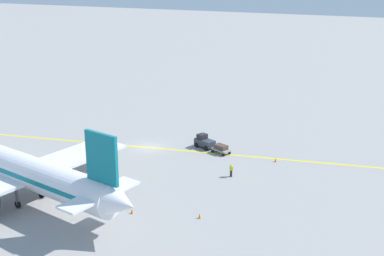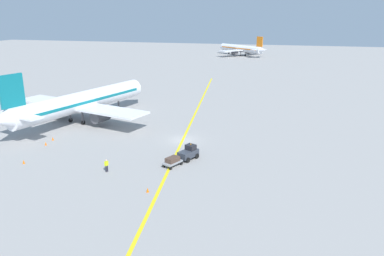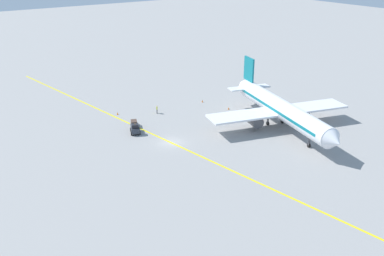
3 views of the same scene
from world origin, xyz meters
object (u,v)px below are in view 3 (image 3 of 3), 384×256
baggage_cart_trailing (134,123)px  traffic_cone_far_edge (229,108)px  ground_crew_worker (157,109)px  traffic_cone_mid_apron (118,113)px  traffic_cone_by_wingtip (202,101)px  baggage_tug_dark (135,129)px  airplane_at_gate (280,109)px  traffic_cone_near_nose (237,111)px

baggage_cart_trailing → traffic_cone_far_edge: size_ratio=5.35×
ground_crew_worker → traffic_cone_mid_apron: size_ratio=3.05×
traffic_cone_by_wingtip → baggage_tug_dark: bearing=19.7°
baggage_tug_dark → ground_crew_worker: size_ratio=1.99×
baggage_tug_dark → airplane_at_gate: bearing=151.6°
airplane_at_gate → traffic_cone_near_nose: 11.59m
traffic_cone_mid_apron → traffic_cone_far_edge: same height
airplane_at_gate → traffic_cone_by_wingtip: 21.01m
ground_crew_worker → baggage_cart_trailing: bearing=27.9°
baggage_cart_trailing → traffic_cone_far_edge: (-21.17, 2.69, -0.49)m
traffic_cone_mid_apron → airplane_at_gate: bearing=133.1°
airplane_at_gate → traffic_cone_far_edge: 13.87m
baggage_tug_dark → baggage_cart_trailing: baggage_tug_dark is taller
baggage_tug_dark → traffic_cone_near_nose: baggage_tug_dark is taller
traffic_cone_by_wingtip → traffic_cone_far_edge: size_ratio=1.00×
traffic_cone_by_wingtip → traffic_cone_far_edge: (-1.73, 7.12, 0.00)m
traffic_cone_by_wingtip → airplane_at_gate: bearing=99.1°
baggage_tug_dark → ground_crew_worker: bearing=-141.6°
baggage_cart_trailing → traffic_cone_far_edge: 21.35m
baggage_tug_dark → traffic_cone_by_wingtip: bearing=-160.3°
traffic_cone_by_wingtip → baggage_cart_trailing: bearing=12.8°
baggage_cart_trailing → traffic_cone_near_nose: 22.16m
airplane_at_gate → traffic_cone_by_wingtip: size_ratio=63.74×
baggage_tug_dark → traffic_cone_by_wingtip: size_ratio=6.09×
airplane_at_gate → ground_crew_worker: size_ratio=20.87×
baggage_cart_trailing → ground_crew_worker: size_ratio=1.75×
airplane_at_gate → traffic_cone_mid_apron: size_ratio=63.74×
baggage_tug_dark → ground_crew_worker: (-8.80, -6.97, 0.01)m
ground_crew_worker → traffic_cone_near_nose: ground_crew_worker is taller
baggage_cart_trailing → ground_crew_worker: ground_crew_worker is taller
baggage_cart_trailing → traffic_cone_mid_apron: 7.92m
baggage_tug_dark → traffic_cone_mid_apron: 11.06m
traffic_cone_by_wingtip → traffic_cone_near_nose: bearing=102.7°
traffic_cone_far_edge → airplane_at_gate: bearing=96.7°
traffic_cone_mid_apron → traffic_cone_near_nose: bearing=148.6°
baggage_tug_dark → traffic_cone_near_nose: 23.01m
baggage_cart_trailing → traffic_cone_near_nose: (-21.57, 5.03, -0.49)m
traffic_cone_far_edge → traffic_cone_near_nose: bearing=99.8°
traffic_cone_mid_apron → traffic_cone_by_wingtip: same height
traffic_cone_mid_apron → traffic_cone_far_edge: (-20.81, 10.59, 0.00)m
ground_crew_worker → traffic_cone_near_nose: 16.74m
airplane_at_gate → baggage_cart_trailing: airplane_at_gate is taller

